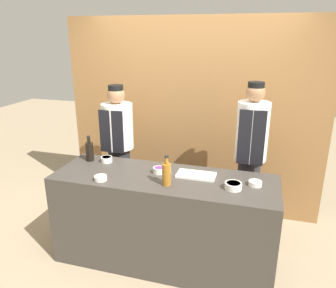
{
  "coord_description": "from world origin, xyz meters",
  "views": [
    {
      "loc": [
        0.82,
        -2.69,
        2.2
      ],
      "look_at": [
        0.0,
        0.14,
        1.2
      ],
      "focal_mm": 35.0,
      "sensor_mm": 36.0,
      "label": 1
    }
  ],
  "objects": [
    {
      "name": "ground_plane",
      "position": [
        0.0,
        0.0,
        0.0
      ],
      "size": [
        14.0,
        14.0,
        0.0
      ],
      "primitive_type": "plane",
      "color": "tan"
    },
    {
      "name": "cabinet_wall",
      "position": [
        0.0,
        1.23,
        1.2
      ],
      "size": [
        3.2,
        0.18,
        2.4
      ],
      "color": "olive",
      "rests_on": "ground_plane"
    },
    {
      "name": "counter",
      "position": [
        0.0,
        0.0,
        0.46
      ],
      "size": [
        2.11,
        0.7,
        0.92
      ],
      "color": "#3D3833",
      "rests_on": "ground_plane"
    },
    {
      "name": "sauce_bowl_purple",
      "position": [
        -0.07,
        0.07,
        0.95
      ],
      "size": [
        0.11,
        0.11,
        0.06
      ],
      "color": "white",
      "rests_on": "counter"
    },
    {
      "name": "sauce_bowl_yellow",
      "position": [
        0.65,
        -0.07,
        0.95
      ],
      "size": [
        0.15,
        0.15,
        0.06
      ],
      "color": "white",
      "rests_on": "counter"
    },
    {
      "name": "sauce_bowl_red",
      "position": [
        0.83,
        0.05,
        0.94
      ],
      "size": [
        0.12,
        0.12,
        0.04
      ],
      "color": "white",
      "rests_on": "counter"
    },
    {
      "name": "sauce_bowl_white",
      "position": [
        -0.69,
        0.2,
        0.95
      ],
      "size": [
        0.12,
        0.12,
        0.05
      ],
      "color": "white",
      "rests_on": "counter"
    },
    {
      "name": "sauce_bowl_brown",
      "position": [
        -0.54,
        -0.23,
        0.94
      ],
      "size": [
        0.12,
        0.12,
        0.04
      ],
      "color": "white",
      "rests_on": "counter"
    },
    {
      "name": "cutting_board",
      "position": [
        0.29,
        0.1,
        0.93
      ],
      "size": [
        0.37,
        0.2,
        0.02
      ],
      "color": "white",
      "rests_on": "counter"
    },
    {
      "name": "bottle_soy",
      "position": [
        -0.87,
        0.18,
        1.03
      ],
      "size": [
        0.08,
        0.08,
        0.27
      ],
      "color": "black",
      "rests_on": "counter"
    },
    {
      "name": "bottle_amber",
      "position": [
        0.07,
        -0.15,
        1.03
      ],
      "size": [
        0.08,
        0.08,
        0.28
      ],
      "color": "#9E661E",
      "rests_on": "counter"
    },
    {
      "name": "chef_left",
      "position": [
        -0.75,
        0.64,
        0.9
      ],
      "size": [
        0.35,
        0.35,
        1.66
      ],
      "color": "#28282D",
      "rests_on": "ground_plane"
    },
    {
      "name": "chef_right",
      "position": [
        0.75,
        0.64,
        0.96
      ],
      "size": [
        0.33,
        0.33,
        1.75
      ],
      "color": "#28282D",
      "rests_on": "ground_plane"
    }
  ]
}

